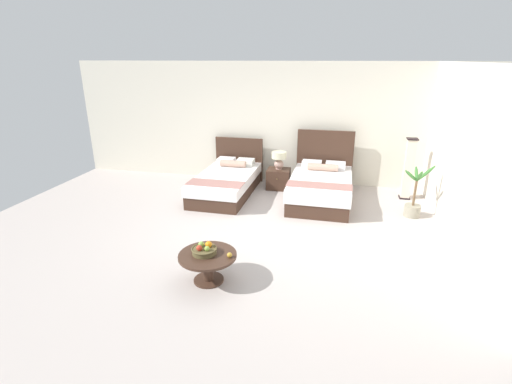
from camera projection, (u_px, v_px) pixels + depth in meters
name	position (u px, v px, depth m)	size (l,w,h in m)	color
ground_plane	(255.00, 233.00, 6.46)	(10.23, 9.67, 0.02)	#BFB3AD
wall_back	(282.00, 123.00, 8.78)	(10.23, 0.12, 2.80)	silver
wall_side_right	(471.00, 159.00, 5.71)	(0.12, 5.27, 2.80)	silver
bed_near_window	(227.00, 182.00, 8.25)	(1.20, 2.25, 1.05)	#412A1E
bed_near_corner	(321.00, 186.00, 7.84)	(1.31, 2.11, 1.32)	#412A1E
nightstand	(278.00, 179.00, 8.57)	(0.52, 0.47, 0.46)	#412A1E
table_lamp	(279.00, 158.00, 8.43)	(0.33, 0.33, 0.40)	tan
coffee_table	(208.00, 262.00, 4.96)	(0.78, 0.78, 0.40)	#412A1E
fruit_bowl	(204.00, 250.00, 4.93)	(0.34, 0.34, 0.15)	brown
loose_apple	(230.00, 255.00, 4.84)	(0.07, 0.07, 0.07)	gold
floor_lamp_corner	(408.00, 169.00, 7.83)	(0.22, 0.22, 1.31)	black
potted_palm	(414.00, 203.00, 7.04)	(0.56, 0.58, 1.03)	gray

